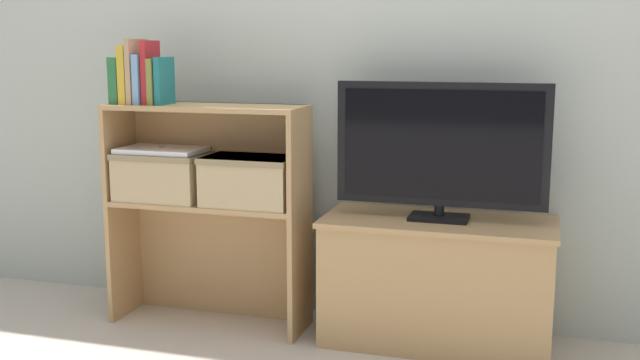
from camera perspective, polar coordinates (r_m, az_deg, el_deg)
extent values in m
plane|color=#BCB2A3|center=(2.92, -0.77, -12.62)|extent=(16.00, 16.00, 0.00)
cube|color=#B2BCB2|center=(3.10, 1.57, 11.42)|extent=(10.00, 0.05, 2.40)
cube|color=tan|center=(2.92, 8.91, -7.84)|extent=(0.85, 0.38, 0.47)
cube|color=tan|center=(2.86, 9.04, -3.18)|extent=(0.87, 0.40, 0.02)
cube|color=black|center=(2.85, 9.05, -2.84)|extent=(0.22, 0.14, 0.01)
cylinder|color=black|center=(2.85, 9.07, -2.30)|extent=(0.04, 0.04, 0.04)
cube|color=black|center=(2.81, 9.21, 2.69)|extent=(0.79, 0.03, 0.46)
cube|color=black|center=(2.79, 9.15, 2.64)|extent=(0.72, 0.00, 0.40)
cube|color=tan|center=(3.30, -14.62, -5.54)|extent=(0.02, 0.26, 0.51)
cube|color=tan|center=(2.98, -1.50, -6.93)|extent=(0.02, 0.26, 0.51)
cube|color=tan|center=(3.22, -7.48, -5.67)|extent=(0.77, 0.02, 0.51)
cube|color=tan|center=(3.06, -8.53, -1.80)|extent=(0.77, 0.26, 0.02)
cube|color=tan|center=(3.21, -14.98, 2.24)|extent=(0.02, 0.26, 0.39)
cube|color=tan|center=(2.88, -1.54, 1.70)|extent=(0.02, 0.26, 0.39)
cube|color=tan|center=(3.13, -7.67, 2.30)|extent=(0.77, 0.02, 0.39)
cube|color=tan|center=(3.00, -8.72, 5.49)|extent=(0.77, 0.26, 0.02)
cube|color=#286638|center=(3.14, -14.88, 7.35)|extent=(0.04, 0.14, 0.19)
cube|color=gold|center=(3.12, -14.23, 7.79)|extent=(0.03, 0.15, 0.23)
cube|color=tan|center=(3.10, -13.77, 8.03)|extent=(0.02, 0.15, 0.26)
cube|color=#709ECC|center=(3.09, -13.28, 7.48)|extent=(0.03, 0.14, 0.20)
cube|color=#B22328|center=(3.07, -12.77, 7.99)|extent=(0.02, 0.12, 0.25)
cube|color=olive|center=(3.06, -12.26, 7.34)|extent=(0.02, 0.14, 0.18)
cube|color=#1E7075|center=(3.04, -11.77, 7.40)|extent=(0.02, 0.13, 0.19)
cube|color=tan|center=(3.11, -11.88, 0.30)|extent=(0.35, 0.22, 0.19)
cube|color=#917E5B|center=(3.10, -11.94, 1.85)|extent=(0.36, 0.23, 0.02)
cube|color=tan|center=(2.95, -5.34, -0.07)|extent=(0.35, 0.22, 0.19)
cube|color=#917E5B|center=(2.93, -5.37, 1.56)|extent=(0.36, 0.23, 0.02)
cube|color=white|center=(3.10, -11.96, 2.25)|extent=(0.33, 0.21, 0.02)
cylinder|color=#99999E|center=(3.09, -11.96, 2.46)|extent=(0.02, 0.02, 0.00)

